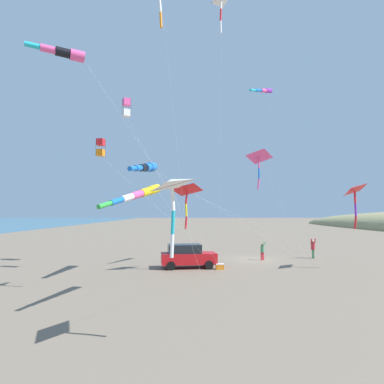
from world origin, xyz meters
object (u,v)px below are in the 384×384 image
cooler_box (220,267)px  kite_box_striped_overhead (101,148)px  person_child_green_jacket (262,250)px  kite_windsock_blue_topmost (64,53)px  kite_windsock_rainbow_low_near (264,91)px  kite_box_black_fish_shape (127,108)px  kite_delta_white_trailing (259,157)px  kite_delta_orange_high_right (172,186)px  kite_delta_purple_drifting (187,190)px  kite_windsock_checkered_midright (140,194)px  parked_car (187,256)px  kite_delta_small_distant (354,190)px  kite_windsock_red_high_left (146,168)px  person_adult_flyer (313,247)px

cooler_box → kite_box_striped_overhead: kite_box_striped_overhead is taller
cooler_box → person_child_green_jacket: size_ratio=0.37×
person_child_green_jacket → kite_windsock_blue_topmost: bearing=-146.2°
kite_windsock_rainbow_low_near → kite_box_striped_overhead: bearing=-171.6°
person_child_green_jacket → kite_box_black_fish_shape: 17.63m
kite_delta_white_trailing → person_child_green_jacket: bearing=-14.4°
cooler_box → kite_delta_orange_high_right: size_ratio=0.04×
cooler_box → kite_delta_white_trailing: size_ratio=0.06×
kite_delta_purple_drifting → kite_delta_orange_high_right: kite_delta_purple_drifting is taller
cooler_box → kite_windsock_checkered_midright: kite_windsock_checkered_midright is taller
parked_car → kite_delta_white_trailing: size_ratio=0.44×
kite_delta_purple_drifting → kite_box_black_fish_shape: 9.60m
parked_car → kite_delta_small_distant: bearing=-5.3°
kite_windsock_blue_topmost → kite_delta_orange_high_right: 14.76m
kite_windsock_red_high_left → kite_delta_orange_high_right: kite_windsock_red_high_left is taller
kite_windsock_blue_topmost → kite_windsock_rainbow_low_near: kite_windsock_rainbow_low_near is taller
kite_delta_white_trailing → kite_windsock_rainbow_low_near: size_ratio=0.67×
kite_delta_white_trailing → kite_box_striped_overhead: bearing=-158.4°
kite_delta_purple_drifting → kite_windsock_red_high_left: (-2.98, -0.98, 1.57)m
kite_windsock_red_high_left → kite_box_striped_overhead: size_ratio=1.51×
kite_box_black_fish_shape → kite_box_striped_overhead: size_ratio=1.43×
kite_delta_white_trailing → kite_delta_small_distant: kite_delta_white_trailing is taller
kite_delta_orange_high_right → kite_windsock_checkered_midright: bearing=107.0°
kite_delta_purple_drifting → kite_windsock_red_high_left: size_ratio=0.95×
kite_delta_white_trailing → kite_delta_orange_high_right: size_ratio=0.71×
kite_delta_small_distant → kite_windsock_red_high_left: bearing=-175.6°
kite_box_black_fish_shape → kite_windsock_blue_topmost: bearing=-108.9°
kite_box_striped_overhead → kite_box_black_fish_shape: bearing=65.6°
person_child_green_jacket → person_adult_flyer: bearing=11.1°
person_adult_flyer → person_child_green_jacket: 5.25m
kite_windsock_red_high_left → kite_windsock_rainbow_low_near: kite_windsock_rainbow_low_near is taller
kite_delta_purple_drifting → kite_windsock_blue_topmost: bearing=-150.2°
kite_windsock_rainbow_low_near → kite_delta_purple_drifting: bearing=-161.5°
kite_box_striped_overhead → kite_delta_white_trailing: bearing=21.6°
parked_car → kite_windsock_checkered_midright: kite_windsock_checkered_midright is taller
parked_car → kite_box_black_fish_shape: 13.65m
parked_car → kite_box_black_fish_shape: bearing=159.8°
person_adult_flyer → kite_windsock_checkered_midright: size_ratio=0.14×
person_adult_flyer → kite_delta_small_distant: (0.78, -6.28, 5.05)m
kite_delta_purple_drifting → kite_delta_orange_high_right: 13.81m
kite_delta_orange_high_right → kite_windsock_blue_topmost: bearing=126.8°
kite_delta_small_distant → kite_windsock_blue_topmost: bearing=-167.2°
kite_windsock_checkered_midright → kite_box_striped_overhead: bearing=115.3°
kite_delta_white_trailing → kite_box_black_fish_shape: (-12.02, -2.21, 3.87)m
kite_windsock_blue_topmost → kite_delta_orange_high_right: bearing=-53.2°
person_child_green_jacket → kite_box_striped_overhead: bearing=-159.0°
person_adult_flyer → kite_delta_small_distant: kite_delta_small_distant is taller
kite_delta_orange_high_right → kite_box_striped_overhead: size_ratio=1.44×
kite_box_black_fish_shape → kite_windsock_rainbow_low_near: bearing=-5.7°
kite_windsock_checkered_midright → kite_delta_orange_high_right: size_ratio=0.95×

